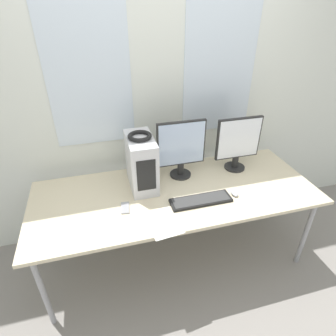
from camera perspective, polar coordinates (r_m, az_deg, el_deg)
The scene contains 11 objects.
ground_plane at distance 2.53m, azimuth 4.61°, elevation -24.56°, with size 14.00×14.00×0.00m, color gray.
wall_back at distance 2.51m, azimuth -2.16°, elevation 14.39°, with size 8.00×0.07×2.70m.
desk at distance 2.31m, azimuth 1.59°, elevation -5.58°, with size 2.28×0.91×0.74m.
pc_tower at distance 2.25m, azimuth -5.45°, elevation 1.15°, with size 0.20×0.40×0.43m.
headphones at distance 2.15m, azimuth -5.76°, elevation 6.49°, with size 0.18×0.18×0.03m.
monitor_main at distance 2.35m, azimuth 2.69°, elevation 4.08°, with size 0.42×0.19×0.51m.
monitor_right_near at distance 2.53m, azimuth 14.04°, elevation 5.03°, with size 0.41×0.19×0.49m.
keyboard at distance 2.19m, azimuth 6.68°, elevation -6.52°, with size 0.48×0.14×0.02m.
mouse at distance 2.30m, azimuth 13.33°, elevation -4.99°, with size 0.05×0.09×0.03m.
cell_phone at distance 2.13m, azimuth -8.68°, elevation -8.01°, with size 0.08×0.14×0.01m.
paper_sheet_left at distance 2.00m, azimuth -1.01°, elevation -11.03°, with size 0.24×0.32×0.00m.
Camera 1 is at (-0.55, -1.30, 2.09)m, focal length 30.00 mm.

